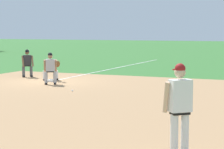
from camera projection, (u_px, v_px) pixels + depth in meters
The scene contains 9 objects.
ground_plane at pixel (51, 82), 20.96m from camera, with size 160.00×160.00×0.00m, color #336B2D.
infield_dirt_patch at pixel (87, 104), 14.58m from camera, with size 18.00×18.00×0.01m, color #A87F56.
foul_line_stripe at pixel (118, 68), 28.63m from camera, with size 16.80×0.10×0.00m, color white.
first_base_bag at pixel (51, 81), 20.96m from camera, with size 0.38×0.38×0.09m, color white.
baseball at pixel (72, 91), 17.55m from camera, with size 0.07×0.07×0.07m, color white.
pitcher at pixel (180, 106), 8.13m from camera, with size 0.85×0.56×1.86m.
first_baseman at pixel (51, 66), 21.33m from camera, with size 0.76×1.08×1.34m.
baserunner at pixel (50, 67), 19.71m from camera, with size 0.63×0.68×1.46m.
umpire at pixel (27, 62), 22.86m from camera, with size 0.67×0.67×1.46m.
Camera 1 is at (-17.94, -10.97, 2.47)m, focal length 70.00 mm.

